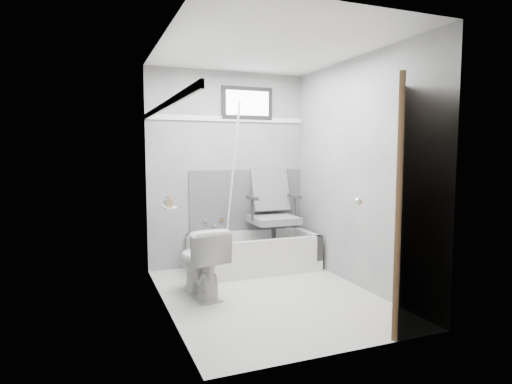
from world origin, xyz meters
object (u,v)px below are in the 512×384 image
bathtub (254,252)px  toilet (201,262)px  soap_bottle_b (167,200)px  office_chair (274,213)px  door (451,206)px  soap_bottle_a (170,201)px

bathtub → toilet: (-0.82, -0.68, 0.13)m
soap_bottle_b → toilet: bearing=-3.2°
office_chair → toilet: bearing=-146.1°
door → soap_bottle_b: size_ratio=22.48×
toilet → soap_bottle_b: soap_bottle_b is taller
toilet → door: size_ratio=0.35×
office_chair → soap_bottle_b: bearing=-153.1°
soap_bottle_a → soap_bottle_b: (0.00, 0.14, -0.01)m
soap_bottle_a → toilet: bearing=20.9°
toilet → soap_bottle_a: size_ratio=5.99×
office_chair → door: 2.32m
office_chair → toilet: size_ratio=1.59×
bathtub → door: (0.78, -2.21, 0.79)m
office_chair → bathtub: bearing=-172.6°
office_chair → door: (0.51, -2.24, 0.33)m
soap_bottle_b → soap_bottle_a: bearing=-90.0°
office_chair → soap_bottle_a: bearing=-148.7°
bathtub → soap_bottle_b: soap_bottle_b is taller
toilet → soap_bottle_a: 0.71m
door → soap_bottle_b: door is taller
office_chair → door: door is taller
door → toilet: bearing=136.3°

